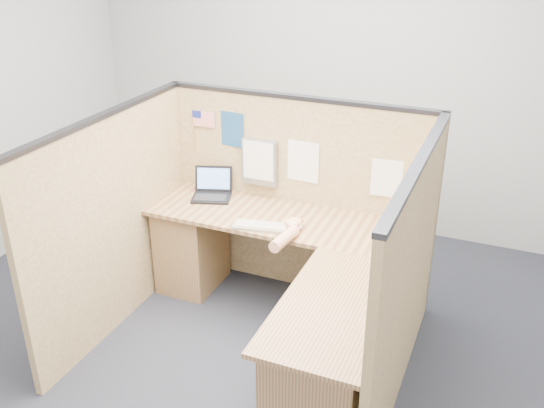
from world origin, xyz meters
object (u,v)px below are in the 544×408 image
at_px(mouse, 294,226).
at_px(keyboard, 263,226).
at_px(laptop, 215,190).
at_px(l_desk, 285,292).

bearing_deg(mouse, keyboard, -161.26).
relative_size(laptop, mouse, 2.99).
distance_m(l_desk, mouse, 0.45).
height_order(keyboard, mouse, mouse).
height_order(l_desk, keyboard, keyboard).
distance_m(l_desk, keyboard, 0.47).
bearing_deg(keyboard, mouse, 7.52).
height_order(l_desk, mouse, mouse).
bearing_deg(l_desk, keyboard, 141.94).
xyz_separation_m(laptop, keyboard, (0.55, -0.34, -0.04)).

